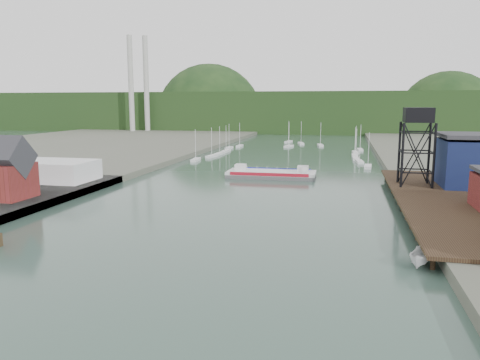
% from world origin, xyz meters
% --- Properties ---
extents(ground, '(600.00, 600.00, 0.00)m').
position_xyz_m(ground, '(0.00, 0.00, 0.00)').
color(ground, '#2F4A3D').
rests_on(ground, ground).
extents(east_pier, '(14.00, 70.00, 2.45)m').
position_xyz_m(east_pier, '(37.00, 45.00, 1.90)').
color(east_pier, black).
rests_on(east_pier, ground).
extents(white_shed, '(18.00, 12.00, 4.50)m').
position_xyz_m(white_shed, '(-44.00, 50.00, 3.85)').
color(white_shed, silver).
rests_on(white_shed, west_quay).
extents(lift_tower, '(6.50, 6.50, 16.00)m').
position_xyz_m(lift_tower, '(35.00, 58.00, 15.65)').
color(lift_tower, black).
rests_on(lift_tower, east_pier).
extents(marina_sailboats, '(57.71, 92.65, 0.90)m').
position_xyz_m(marina_sailboats, '(0.08, 138.46, 0.35)').
color(marina_sailboats, silver).
rests_on(marina_sailboats, ground).
extents(smokestacks, '(11.20, 8.20, 60.00)m').
position_xyz_m(smokestacks, '(-106.00, 232.50, 30.00)').
color(smokestacks, '#ADADA8').
rests_on(smokestacks, ground).
extents(distant_hills, '(500.00, 120.00, 80.00)m').
position_xyz_m(distant_hills, '(-3.98, 301.35, 10.38)').
color(distant_hills, black).
rests_on(distant_hills, ground).
extents(chain_ferry, '(22.68, 9.48, 3.25)m').
position_xyz_m(chain_ferry, '(2.30, 75.04, 0.93)').
color(chain_ferry, '#515154').
rests_on(chain_ferry, ground).
extents(motorboat, '(3.84, 5.87, 2.12)m').
position_xyz_m(motorboat, '(29.74, 12.62, 1.06)').
color(motorboat, silver).
rests_on(motorboat, ground).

